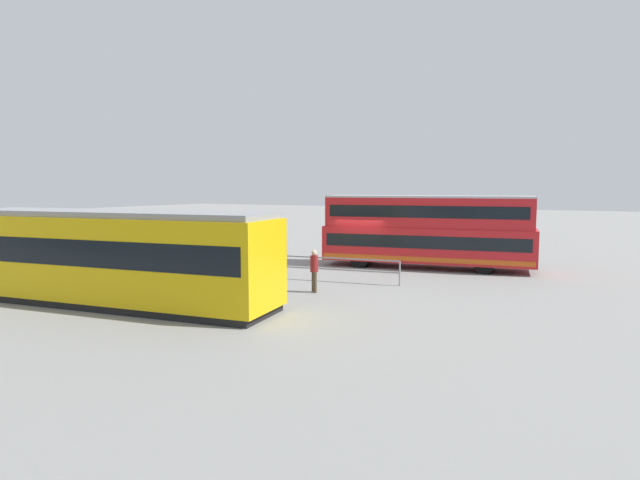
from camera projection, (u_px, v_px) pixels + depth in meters
name	position (u px, v px, depth m)	size (l,w,h in m)	color
ground_plane	(363.00, 267.00, 27.80)	(160.00, 160.00, 0.00)	gray
double_decker_bus	(427.00, 231.00, 27.20)	(10.90, 4.06, 3.75)	red
tram_yellow	(111.00, 256.00, 18.74)	(12.75, 4.24, 3.35)	#E5B70C
pedestrian_near_railing	(284.00, 252.00, 25.96)	(0.36, 0.33, 1.73)	#4C3F2D
pedestrian_crossing	(314.00, 268.00, 20.90)	(0.45, 0.45, 1.70)	#4C3F2D
pedestrian_railing	(316.00, 264.00, 23.60)	(7.54, 1.17, 1.08)	gray
info_sign	(247.00, 239.00, 25.97)	(1.23, 0.29, 2.32)	slate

